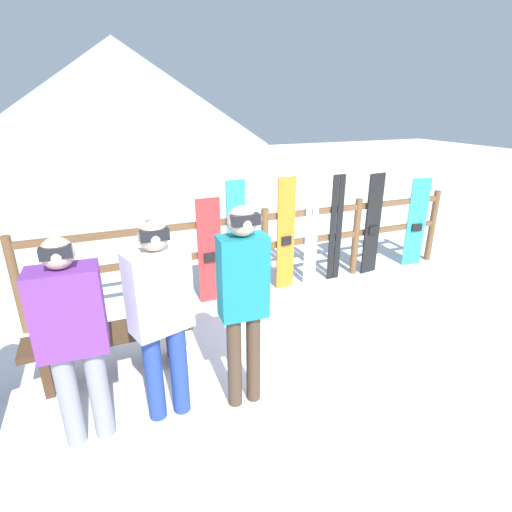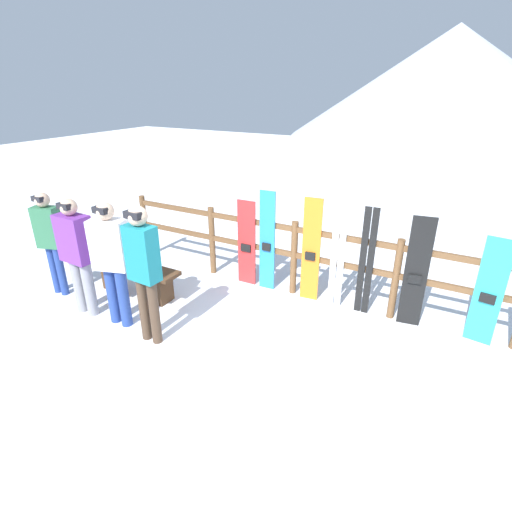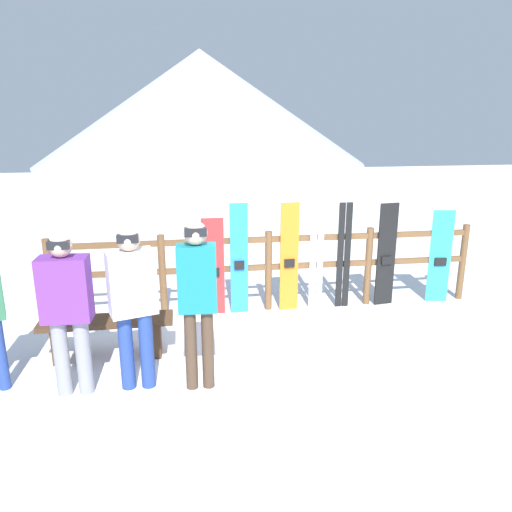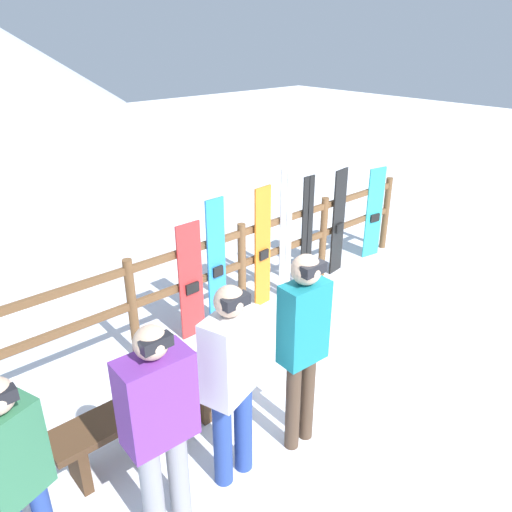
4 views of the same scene
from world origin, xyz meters
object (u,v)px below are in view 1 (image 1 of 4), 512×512
Objects in this scene: person_white at (161,311)px; ski_pair_black at (336,229)px; snowboard_cyan at (416,223)px; snowboard_orange at (286,235)px; ski_pair_white at (311,226)px; snowboard_blue at (236,241)px; person_purple at (72,332)px; snowboard_red at (210,252)px; snowboard_black_stripe at (373,225)px; person_teal at (243,294)px; bench at (111,342)px.

person_white is 1.09× the size of ski_pair_black.
ski_pair_black is 1.49m from snowboard_cyan.
snowboard_orange is 0.41m from ski_pair_white.
person_purple is at bearing -135.30° from snowboard_blue.
ski_pair_white reaches higher than snowboard_red.
person_white is 1.23× the size of snowboard_red.
person_purple reaches higher than snowboard_black_stripe.
person_teal is 1.26× the size of snowboard_cyan.
snowboard_red is (1.31, 1.14, 0.33)m from bench.
ski_pair_white is (1.48, 0.00, 0.17)m from snowboard_red.
snowboard_blue is 1.01× the size of snowboard_orange.
snowboard_orange reaches higher than snowboard_black_stripe.
snowboard_red is (1.54, 1.89, -0.27)m from person_purple.
person_teal reaches higher than snowboard_orange.
person_white is 1.21× the size of snowboard_cyan.
person_teal is 2.01m from snowboard_red.
ski_pair_black is (3.19, 1.14, 0.41)m from bench.
ski_pair_white is (1.11, 0.00, 0.08)m from snowboard_blue.
person_purple is (-0.63, -0.03, -0.03)m from person_white.
person_purple is at bearing -129.27° from snowboard_red.
ski_pair_black is (1.88, 0.00, 0.09)m from snowboard_red.
snowboard_cyan is (3.65, 1.96, -0.36)m from person_teal.
person_purple is at bearing -151.13° from ski_pair_black.
ski_pair_white is 1.05m from snowboard_black_stripe.
person_purple is 4.49m from snowboard_black_stripe.
snowboard_red is 3.37m from snowboard_cyan.
person_purple is 3.23m from snowboard_orange.
snowboard_red is 1.08m from snowboard_orange.
person_purple reaches higher than bench.
person_white reaches higher than ski_pair_black.
snowboard_blue reaches higher than snowboard_cyan.
snowboard_orange is 0.80m from ski_pair_black.
snowboard_blue is at bearing 44.70° from person_purple.
snowboard_red is at bearing -179.99° from snowboard_orange.
person_teal reaches higher than snowboard_cyan.
person_teal is at bearing -131.76° from ski_pair_white.
snowboard_black_stripe is (1.45, -0.00, -0.02)m from snowboard_orange.
person_purple is 3.56m from ski_pair_white.
snowboard_blue is at bearing 34.22° from bench.
snowboard_red is at bearing 82.07° from person_teal.
snowboard_black_stripe reaches higher than bench.
snowboard_orange is at bearing -0.00° from snowboard_blue.
person_white is at bearing -142.13° from ski_pair_white.
snowboard_red is 2.53m from snowboard_black_stripe.
person_teal is 1.14× the size of ski_pair_black.
person_white is 2.26m from snowboard_blue.
snowboard_orange is 1.45m from snowboard_black_stripe.
ski_pair_white is (3.02, 1.89, -0.09)m from person_purple.
ski_pair_black is at bearing 33.62° from person_white.
bench is 0.99× the size of snowboard_black_stripe.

